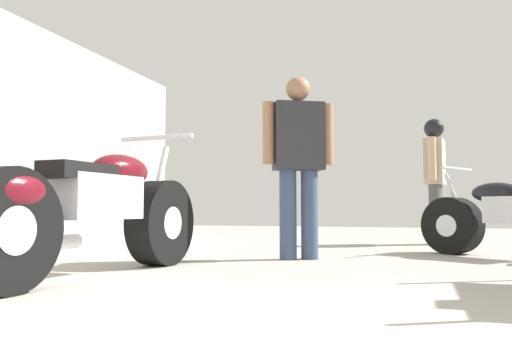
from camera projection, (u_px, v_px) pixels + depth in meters
The scene contains 4 objects.
ground_plane at pixel (303, 265), 4.20m from camera, with size 17.47×17.47×0.00m, color #A8A399.
motorcycle_maroon_cruiser at pixel (93, 212), 3.44m from camera, with size 0.66×2.25×1.05m.
mechanic_in_blue at pixel (298, 155), 4.73m from camera, with size 0.64×0.42×1.67m.
mechanic_with_helmet at pixel (435, 169), 6.64m from camera, with size 0.29×0.64×1.61m.
Camera 1 is at (0.90, -0.53, 0.46)m, focal length 36.30 mm.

